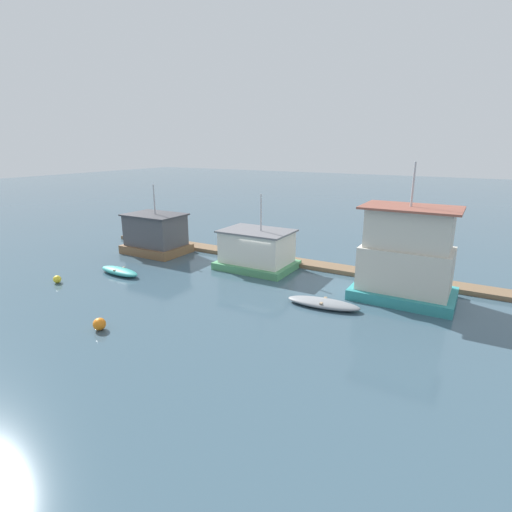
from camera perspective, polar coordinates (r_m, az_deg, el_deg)
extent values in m
plane|color=#385160|center=(28.81, 1.00, -2.22)|extent=(200.00, 200.00, 0.00)
cube|color=brown|center=(31.19, 3.56, -0.55)|extent=(33.80, 1.59, 0.30)
cube|color=brown|center=(34.75, -13.99, 1.04)|extent=(5.07, 3.68, 0.69)
cube|color=#4C4C51|center=(34.40, -14.16, 3.60)|extent=(4.46, 3.07, 2.49)
cube|color=#38383D|center=(34.16, -14.31, 5.74)|extent=(4.76, 3.37, 0.12)
cylinder|color=#B2B2B7|center=(33.91, -14.35, 7.84)|extent=(0.12, 0.12, 2.42)
cube|color=#4C9360|center=(29.50, 0.11, -1.27)|extent=(5.45, 3.95, 0.51)
cube|color=silver|center=(29.13, 0.11, 1.32)|extent=(4.74, 3.24, 2.24)
cube|color=slate|center=(28.86, 0.11, 3.58)|extent=(5.04, 3.54, 0.12)
cylinder|color=#B2B2B7|center=(28.43, 0.71, 6.22)|extent=(0.12, 0.12, 2.63)
cube|color=teal|center=(25.35, 20.19, -5.04)|extent=(5.76, 3.91, 0.60)
cube|color=beige|center=(24.87, 20.53, -1.65)|extent=(5.00, 3.14, 2.53)
cube|color=beige|center=(24.31, 21.06, 3.72)|extent=(4.53, 2.68, 2.24)
cube|color=brown|center=(24.11, 21.34, 6.46)|extent=(5.30, 3.44, 0.12)
cylinder|color=#B2B2B7|center=(23.97, 21.55, 9.50)|extent=(0.12, 0.12, 2.45)
ellipsoid|color=teal|center=(29.65, -18.94, -2.07)|extent=(3.67, 1.35, 0.49)
cube|color=#997F60|center=(29.60, -18.97, -1.76)|extent=(0.22, 0.93, 0.08)
ellipsoid|color=gray|center=(22.94, 9.58, -6.66)|extent=(4.25, 1.71, 0.43)
cube|color=#997F60|center=(22.88, 9.60, -6.31)|extent=(0.27, 1.12, 0.08)
cylinder|color=brown|center=(30.60, 0.97, 0.33)|extent=(0.31, 0.31, 1.50)
sphere|color=orange|center=(21.36, -21.46, -9.04)|extent=(0.63, 0.63, 0.63)
sphere|color=yellow|center=(29.47, -26.53, -2.99)|extent=(0.51, 0.51, 0.51)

